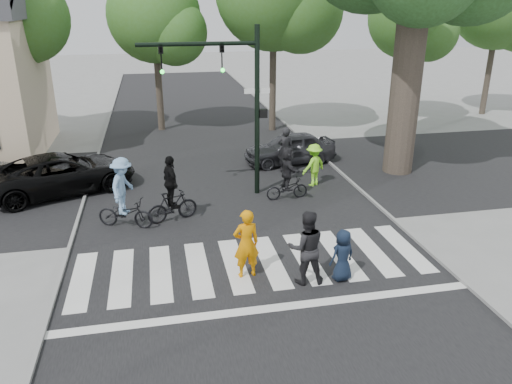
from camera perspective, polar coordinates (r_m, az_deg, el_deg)
ground at (r=12.97m, az=0.53°, el=-10.25°), size 120.00×120.00×0.00m
road_stem at (r=17.36m, az=-2.95°, el=-1.78°), size 10.00×70.00×0.01m
road_cross at (r=20.13m, az=-4.28°, el=1.48°), size 70.00×10.00×0.01m
curb_left at (r=17.39m, az=-19.64°, el=-2.85°), size 0.10×70.00×0.10m
curb_right at (r=18.71m, az=12.50°, el=-0.39°), size 0.10×70.00×0.10m
crosswalk at (r=13.53m, az=-0.07°, el=-8.79°), size 10.00×3.85×0.01m
traffic_signal at (r=17.47m, az=-2.65°, el=11.71°), size 4.45×0.29×6.00m
bg_tree_1 at (r=27.06m, az=-26.78°, el=18.82°), size 6.09×5.80×9.80m
bg_tree_2 at (r=27.46m, az=-11.01°, el=18.74°), size 5.04×4.80×8.40m
bg_tree_4 at (r=30.66m, az=17.65°, el=18.11°), size 4.83×4.60×8.15m
bg_tree_5 at (r=34.39m, az=26.64°, el=18.39°), size 5.67×5.40×9.30m
pedestrian_woman at (r=12.80m, az=-1.12°, el=-5.93°), size 0.73×0.52×1.87m
pedestrian_child at (r=12.93m, az=9.86°, el=-7.15°), size 0.78×0.62×1.39m
pedestrian_adult at (r=12.58m, az=5.76°, el=-6.33°), size 1.02×0.83×1.96m
cyclist_left at (r=16.06m, az=-14.87°, el=-0.64°), size 1.91×1.34×2.29m
cyclist_mid at (r=16.22m, az=-9.62°, el=-0.32°), size 1.75×1.10×2.20m
cyclist_right at (r=17.84m, az=3.59°, el=1.82°), size 1.57×1.46×1.95m
car_suv at (r=19.87m, az=-21.28°, el=2.01°), size 5.80×4.20×1.47m
car_grey at (r=21.97m, az=3.88°, el=5.03°), size 4.15×2.06×1.36m
bystander_hivis at (r=19.30m, az=6.62°, el=3.09°), size 1.23×1.04×1.65m
bystander_dark at (r=20.74m, az=3.40°, el=4.83°), size 0.82×0.72×1.90m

